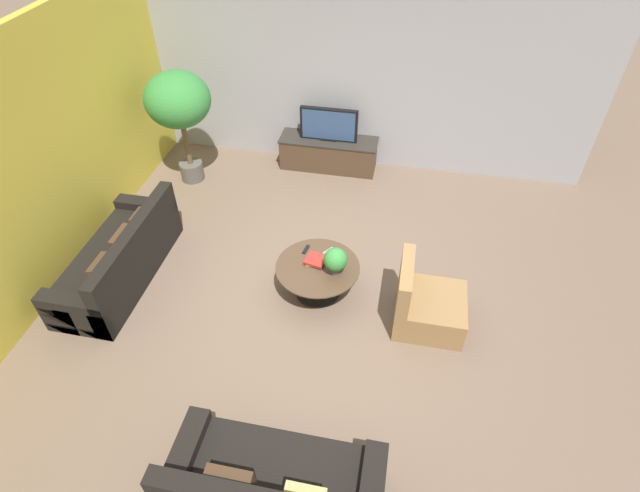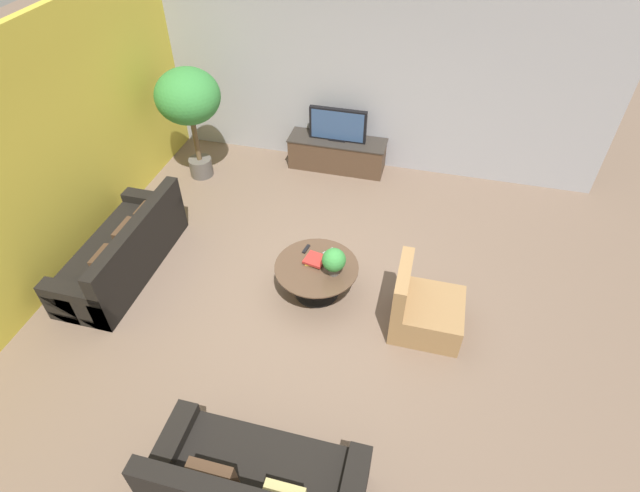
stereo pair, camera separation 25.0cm
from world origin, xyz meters
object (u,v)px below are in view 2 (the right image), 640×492
Objects in this scene: television at (338,125)px; media_console at (337,153)px; couch_near_entry at (257,486)px; couch_by_wall at (124,252)px; potted_plant_tabletop at (334,261)px; armchair_wicker at (423,310)px; coffee_table at (317,274)px; potted_palm_tall at (188,100)px.

media_console is at bearing 90.00° from television.
media_console is 0.87× the size of couch_near_entry.
media_console is 0.78× the size of couch_by_wall.
potted_plant_tabletop reaches higher than media_console.
armchair_wicker reaches higher than media_console.
potted_plant_tabletop is at bearing 82.14° from armchair_wicker.
couch_by_wall reaches higher than coffee_table.
potted_palm_tall is 3.54m from potted_plant_tabletop.
couch_near_entry is (0.54, -5.43, 0.01)m from media_console.
media_console is at bearing 102.03° from potted_plant_tabletop.
potted_palm_tall is at bearing 141.98° from potted_plant_tabletop.
television is 2.92m from coffee_table.
armchair_wicker is 0.48× the size of potted_palm_tall.
media_console is 3.52m from armchair_wicker.
armchair_wicker is (3.86, 0.00, -0.01)m from couch_by_wall.
potted_plant_tabletop is (-1.10, 0.15, 0.38)m from armchair_wicker.
television reaches higher than potted_plant_tabletop.
television is 1.07× the size of armchair_wicker.
couch_near_entry is (0.54, -5.42, -0.51)m from television.
couch_near_entry is 5.46m from potted_palm_tall.
couch_near_entry reaches higher than media_console.
coffee_table is 3.42m from potted_palm_tall.
potted_palm_tall reaches higher than armchair_wicker.
media_console is 0.89× the size of potted_palm_tall.
media_console is 2.49m from potted_palm_tall.
media_console is 5.45m from couch_near_entry.
television is 2.32m from potted_palm_tall.
coffee_table is at bearing 164.69° from potted_plant_tabletop.
television is (0.00, -0.00, 0.52)m from media_console.
potted_palm_tall reaches higher than couch_near_entry.
couch_near_entry is (2.67, -2.36, -0.00)m from couch_by_wall.
couch_near_entry is 1.02× the size of potted_palm_tall.
potted_palm_tall reaches higher than media_console.
couch_near_entry is at bearing -91.91° from potted_plant_tabletop.
potted_plant_tabletop is at bearing -77.96° from television.
coffee_table is at bearing -82.12° from television.
coffee_table is 0.56× the size of couch_near_entry.
couch_near_entry reaches higher than coffee_table.
potted_palm_tall reaches higher than television.
armchair_wicker is (1.72, -3.07, -0.52)m from television.
coffee_table is at bearing -82.12° from media_console.
television is at bearing 97.88° from coffee_table.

